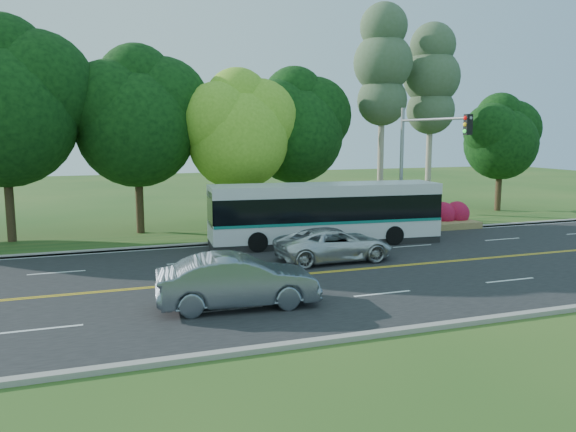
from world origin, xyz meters
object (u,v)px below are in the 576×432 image
object	(u,v)px
traffic_signal	(420,151)
suv	(334,244)
transit_bus	(325,214)
sedan	(238,281)

from	to	relation	value
traffic_signal	suv	world-z (taller)	traffic_signal
transit_bus	sedan	size ratio (longest dim) A/B	2.28
traffic_signal	transit_bus	bearing A→B (deg)	178.91
transit_bus	traffic_signal	bearing A→B (deg)	3.77
traffic_signal	sedan	world-z (taller)	traffic_signal
traffic_signal	transit_bus	distance (m)	6.24
sedan	suv	xyz separation A→B (m)	(5.66, 5.12, -0.13)
transit_bus	suv	size ratio (longest dim) A/B	2.27
sedan	suv	world-z (taller)	sedan
suv	transit_bus	bearing A→B (deg)	-17.42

